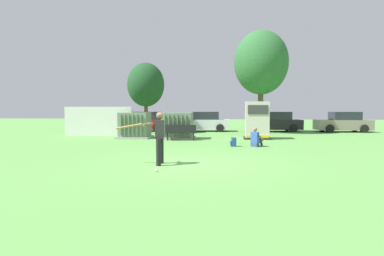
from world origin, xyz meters
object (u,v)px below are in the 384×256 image
Objects in this scene: generator_enclosure at (257,120)px; parked_car_right_of_center at (275,122)px; transformer_west at (135,126)px; seated_spectator at (256,139)px; park_bench at (181,131)px; parked_car_left_of_center at (205,122)px; batter at (158,135)px; parked_car_rightmost at (343,123)px; sports_ball at (156,170)px; parked_car_leftmost at (145,122)px; backpack at (233,142)px; transformer_mid_west at (177,126)px.

generator_enclosure is 0.52× the size of parked_car_right_of_center.
seated_spectator is at bearing -27.61° from transformer_west.
parked_car_left_of_center reaches higher than park_bench.
generator_enclosure is at bearing 2.61° from transformer_west.
batter is at bearing -112.19° from generator_enclosure.
seated_spectator is 11.23m from parked_car_right_of_center.
parked_car_right_of_center and parked_car_rightmost have the same top height.
sports_ball is 17.48m from parked_car_left_of_center.
generator_enclosure is 1.32× the size of batter.
transformer_west is 7.68m from generator_enclosure.
sports_ball is 7.65m from seated_spectator.
parked_car_rightmost is at bearing 2.96° from parked_car_leftmost.
park_bench is at bearing 138.73° from backpack.
sports_ball is 21.08m from parked_car_rightmost.
parked_car_right_of_center is at bearing 3.50° from parked_car_left_of_center.
batter is 0.40× the size of parked_car_rightmost.
parked_car_rightmost is at bearing 2.24° from parked_car_left_of_center.
parked_car_leftmost is at bearing 106.27° from sports_ball.
parked_car_left_of_center is (-3.40, 10.62, 0.38)m from seated_spectator.
generator_enclosure is 11.69m from sports_ball.
parked_car_left_of_center is at bearing 89.26° from batter.
seated_spectator reaches higher than park_bench.
sports_ball is 0.20× the size of backpack.
parked_car_leftmost is at bearing 120.43° from transformer_mid_west.
transformer_mid_west is 0.91× the size of generator_enclosure.
transformer_west is 10.12m from batter.
seated_spectator is at bearing -95.13° from generator_enclosure.
transformer_west and parked_car_rightmost have the same top height.
sports_ball is at bearing -107.94° from parked_car_right_of_center.
parked_car_rightmost is (11.88, 8.46, 0.22)m from park_bench.
batter is at bearing -109.88° from parked_car_right_of_center.
batter is at bearing -90.74° from parked_car_left_of_center.
sports_ball is at bearing -89.95° from parked_car_left_of_center.
parked_car_left_of_center reaches higher than sports_ball.
parked_car_leftmost and parked_car_left_of_center have the same top height.
seated_spectator is (3.39, 6.85, 0.33)m from sports_ball.
backpack is (6.20, -3.91, -0.57)m from transformer_west.
parked_car_left_of_center is 0.98× the size of parked_car_right_of_center.
transformer_mid_west and parked_car_left_of_center have the same top height.
transformer_west is 0.49× the size of parked_car_left_of_center.
seated_spectator is 2.19× the size of backpack.
parked_car_right_of_center is (5.77, 17.82, 0.71)m from sports_ball.
seated_spectator is 13.49m from parked_car_rightmost.
generator_enclosure is at bearing 67.81° from batter.
park_bench is at bearing -160.86° from generator_enclosure.
parked_car_leftmost reaches higher than sports_ball.
batter is at bearing -124.24° from parked_car_rightmost.
batter is 0.41× the size of parked_car_left_of_center.
park_bench is at bearing 94.64° from sports_ball.
parked_car_leftmost is at bearing -176.00° from parked_car_right_of_center.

